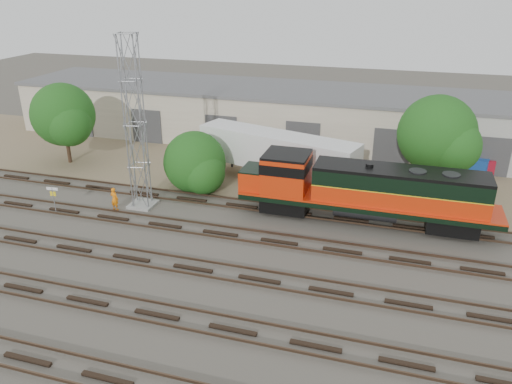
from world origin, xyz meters
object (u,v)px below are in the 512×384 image
(locomotive, at_px, (363,190))
(semi_trailer, at_px, (280,153))
(worker, at_px, (114,199))
(signal_tower, at_px, (135,128))

(locomotive, relative_size, semi_trailer, 1.27)
(worker, bearing_deg, signal_tower, -135.26)
(signal_tower, distance_m, semi_trailer, 11.68)
(locomotive, distance_m, worker, 17.56)
(worker, bearing_deg, locomotive, -161.88)
(worker, height_order, semi_trailer, semi_trailer)
(locomotive, xyz_separation_m, signal_tower, (-15.63, -1.97, 3.58))
(locomotive, height_order, worker, locomotive)
(locomotive, relative_size, worker, 10.07)
(locomotive, distance_m, semi_trailer, 8.70)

